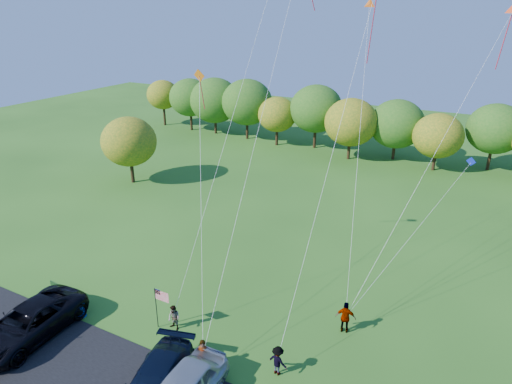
# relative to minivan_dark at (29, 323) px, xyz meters

# --- Properties ---
(ground) EXTENTS (140.00, 140.00, 0.00)m
(ground) POSITION_rel_minivan_dark_xyz_m (10.26, 3.29, -0.97)
(ground) COLOR #285518
(ground) RESTS_ON ground
(treeline) EXTENTS (74.23, 27.56, 8.44)m
(treeline) POSITION_rel_minivan_dark_xyz_m (11.48, 38.78, 3.60)
(treeline) COLOR #362413
(treeline) RESTS_ON ground
(minivan_dark) EXTENTS (3.31, 6.70, 1.83)m
(minivan_dark) POSITION_rel_minivan_dark_xyz_m (0.00, 0.00, 0.00)
(minivan_dark) COLOR black
(minivan_dark) RESTS_ON asphalt_lane
(flyer_a) EXTENTS (0.75, 0.62, 1.78)m
(flyer_a) POSITION_rel_minivan_dark_xyz_m (9.92, 2.49, -0.08)
(flyer_a) COLOR #4C4C59
(flyer_a) RESTS_ON ground
(flyer_b) EXTENTS (0.85, 0.72, 1.55)m
(flyer_b) POSITION_rel_minivan_dark_xyz_m (6.68, 4.32, -0.20)
(flyer_b) COLOR #4C4C59
(flyer_b) RESTS_ON ground
(flyer_c) EXTENTS (1.13, 0.77, 1.61)m
(flyer_c) POSITION_rel_minivan_dark_xyz_m (13.35, 4.02, -0.17)
(flyer_c) COLOR #4C4C59
(flyer_c) RESTS_ON ground
(flyer_d) EXTENTS (1.21, 0.68, 1.94)m
(flyer_d) POSITION_rel_minivan_dark_xyz_m (15.35, 8.70, -0.00)
(flyer_d) COLOR #4C4C59
(flyer_d) RESTS_ON ground
(park_bench) EXTENTS (1.80, 0.50, 0.99)m
(park_bench) POSITION_rel_minivan_dark_xyz_m (-1.54, 3.43, -0.44)
(park_bench) COLOR #143715
(park_bench) RESTS_ON ground
(trash_barrel) EXTENTS (0.67, 0.67, 1.01)m
(trash_barrel) POSITION_rel_minivan_dark_xyz_m (0.97, 2.62, -0.47)
(trash_barrel) COLOR blue
(trash_barrel) RESTS_ON ground
(flag_assembly) EXTENTS (0.98, 0.64, 2.65)m
(flag_assembly) POSITION_rel_minivan_dark_xyz_m (6.01, 4.01, 1.02)
(flag_assembly) COLOR black
(flag_assembly) RESTS_ON ground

